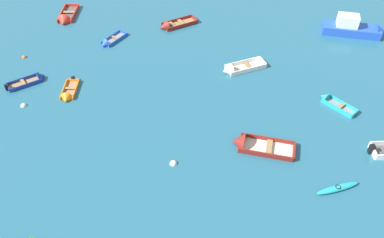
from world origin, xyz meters
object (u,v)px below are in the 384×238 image
Objects in this scene: motor_launch_blue_near_camera at (356,28)px; rowboat_maroon_midfield_right at (170,26)px; rowboat_turquoise_outer_left at (331,101)px; rowboat_deep_blue_midfield_left at (34,79)px; rowboat_blue_outer_right at (108,43)px; rowboat_red_back_row_left at (66,19)px; rowboat_maroon_near_left at (249,144)px; rowboat_white_back_row_center at (235,69)px; rowboat_orange_far_back at (68,95)px; mooring_buoy_trailing at (24,58)px; mooring_buoy_far_field at (24,106)px; mooring_buoy_near_foreground at (173,164)px; kayak_turquoise_near_right at (338,188)px.

motor_launch_blue_near_camera is 17.57m from rowboat_maroon_midfield_right.
rowboat_turquoise_outer_left is (-2.70, -10.77, -0.44)m from motor_launch_blue_near_camera.
rowboat_deep_blue_midfield_left is 0.91× the size of rowboat_blue_outer_right.
rowboat_maroon_near_left reaches higher than rowboat_red_back_row_left.
motor_launch_blue_near_camera is 2.02× the size of rowboat_turquoise_outer_left.
rowboat_white_back_row_center is 16.51m from rowboat_deep_blue_midfield_left.
rowboat_orange_far_back is (5.23, -10.96, -0.05)m from rowboat_red_back_row_left.
rowboat_maroon_near_left reaches higher than rowboat_blue_outer_right.
rowboat_red_back_row_left is 6.81m from mooring_buoy_trailing.
mooring_buoy_trailing is at bearing 118.36° from mooring_buoy_far_field.
rowboat_white_back_row_center reaches higher than rowboat_deep_blue_midfield_left.
rowboat_maroon_near_left is at bearing -134.85° from rowboat_turquoise_outer_left.
rowboat_deep_blue_midfield_left is at bearing 168.20° from rowboat_maroon_near_left.
rowboat_turquoise_outer_left is 20.04m from rowboat_blue_outer_right.
motor_launch_blue_near_camera is 26.68m from rowboat_orange_far_back.
mooring_buoy_near_foreground is at bearing -75.34° from rowboat_maroon_midfield_right.
mooring_buoy_near_foreground reaches higher than mooring_buoy_trailing.
mooring_buoy_far_field is at bearing -76.57° from rowboat_deep_blue_midfield_left.
rowboat_red_back_row_left is 23.63m from rowboat_maroon_near_left.
rowboat_deep_blue_midfield_left is at bearing 154.50° from mooring_buoy_near_foreground.
rowboat_turquoise_outer_left is 1.04× the size of rowboat_deep_blue_midfield_left.
motor_launch_blue_near_camera is 1.59× the size of rowboat_maroon_midfield_right.
kayak_turquoise_near_right is at bearing -33.11° from rowboat_blue_outer_right.
rowboat_white_back_row_center is 1.24× the size of rowboat_blue_outer_right.
motor_launch_blue_near_camera reaches higher than rowboat_turquoise_outer_left.
motor_launch_blue_near_camera is 1.54× the size of rowboat_white_back_row_center.
mooring_buoy_far_field is (-25.48, -15.79, -0.60)m from motor_launch_blue_near_camera.
rowboat_maroon_near_left reaches higher than rowboat_orange_far_back.
motor_launch_blue_near_camera is at bearing 81.93° from kayak_turquoise_near_right.
rowboat_turquoise_outer_left is at bearing -18.92° from rowboat_white_back_row_center.
rowboat_blue_outer_right is 7.37m from mooring_buoy_trailing.
rowboat_turquoise_outer_left is at bearing -12.87° from rowboat_blue_outer_right.
rowboat_white_back_row_center reaches higher than kayak_turquoise_near_right.
rowboat_white_back_row_center is (7.05, -5.81, 0.02)m from rowboat_maroon_midfield_right.
rowboat_red_back_row_left is 12.89m from mooring_buoy_far_field.
rowboat_maroon_near_left reaches higher than rowboat_turquoise_outer_left.
rowboat_blue_outer_right is at bearing -164.18° from motor_launch_blue_near_camera.
rowboat_white_back_row_center is at bearing 25.83° from rowboat_orange_far_back.
mooring_buoy_near_foreground is at bearing -30.42° from mooring_buoy_trailing.
mooring_buoy_trailing is 18.14m from mooring_buoy_near_foreground.
rowboat_maroon_midfield_right is 9.58× the size of mooring_buoy_trailing.
rowboat_deep_blue_midfield_left reaches higher than mooring_buoy_trailing.
motor_launch_blue_near_camera is 29.99m from mooring_buoy_far_field.
rowboat_red_back_row_left is 1.41× the size of rowboat_orange_far_back.
rowboat_maroon_midfield_right reaches higher than mooring_buoy_trailing.
rowboat_deep_blue_midfield_left is 0.67× the size of rowboat_red_back_row_left.
rowboat_blue_outer_right is at bearing -140.54° from rowboat_maroon_midfield_right.
rowboat_maroon_near_left is at bearing -36.41° from rowboat_blue_outer_right.
kayak_turquoise_near_right is at bearing -32.29° from rowboat_red_back_row_left.
mooring_buoy_near_foreground is (12.45, -3.27, 0.00)m from mooring_buoy_far_field.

